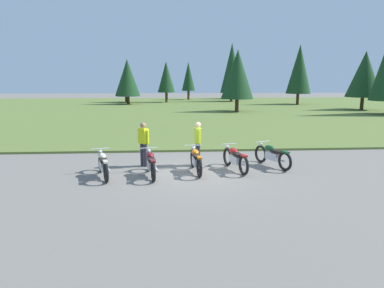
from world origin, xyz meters
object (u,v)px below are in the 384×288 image
Objects in this scene: motorcycle_cream at (103,164)px; motorcycle_orange at (196,160)px; motorcycle_maroon at (151,163)px; motorcycle_red at (235,158)px; rider_in_hivis_vest at (143,142)px; rider_near_row_end at (198,141)px; motorcycle_british_green at (272,155)px.

motorcycle_orange is (3.17, 0.41, 0.00)m from motorcycle_cream.
motorcycle_red is at bearing 10.85° from motorcycle_maroon.
motorcycle_red is at bearing -13.51° from rider_in_hivis_vest.
motorcycle_cream is 3.63m from rider_near_row_end.
motorcycle_cream is 6.18m from motorcycle_british_green.
rider_near_row_end reaches higher than motorcycle_british_green.
motorcycle_maroon and motorcycle_british_green have the same top height.
rider_near_row_end is (-2.78, 0.36, 0.51)m from motorcycle_british_green.
motorcycle_orange is 1.26× the size of rider_near_row_end.
motorcycle_orange is 1.26× the size of rider_in_hivis_vest.
rider_in_hivis_vest is (1.26, 1.38, 0.51)m from motorcycle_cream.
motorcycle_red is 1.04× the size of motorcycle_british_green.
motorcycle_maroon and motorcycle_red have the same top height.
motorcycle_maroon is at bearing -141.46° from rider_near_row_end.
rider_in_hivis_vest reaches higher than motorcycle_cream.
motorcycle_orange is at bearing 7.37° from motorcycle_cream.
rider_near_row_end reaches higher than motorcycle_cream.
motorcycle_cream is 0.97× the size of motorcycle_orange.
motorcycle_orange and motorcycle_british_green have the same top height.
rider_in_hivis_vest and rider_near_row_end have the same top height.
motorcycle_maroon is 1.01× the size of motorcycle_red.
motorcycle_maroon is 1.00× the size of motorcycle_orange.
motorcycle_maroon is 1.25× the size of rider_near_row_end.
motorcycle_maroon is (1.60, 0.01, 0.00)m from motorcycle_cream.
motorcycle_orange and motorcycle_red have the same top height.
rider_near_row_end is at bearing 148.23° from motorcycle_red.
motorcycle_british_green is (1.49, 0.44, 0.00)m from motorcycle_red.
motorcycle_cream and motorcycle_orange have the same top height.
rider_near_row_end is (-1.28, 0.79, 0.51)m from motorcycle_red.
rider_in_hivis_vest is at bearing 152.90° from motorcycle_orange.
motorcycle_red is 1.56m from motorcycle_british_green.
rider_near_row_end is at bearing 81.02° from motorcycle_orange.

